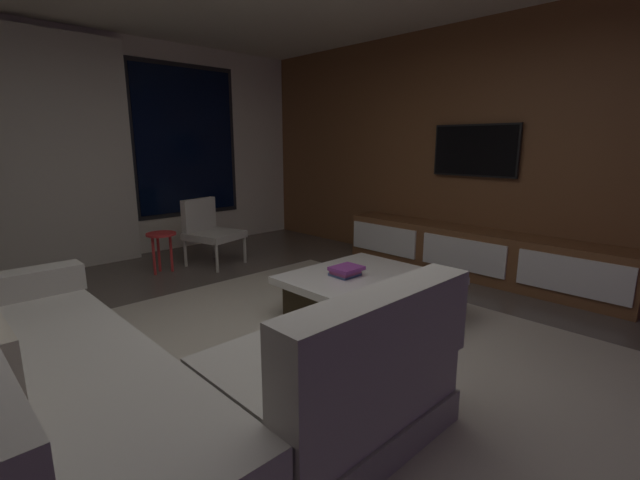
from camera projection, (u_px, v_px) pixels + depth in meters
The scene contains 11 objects.
floor at pixel (278, 368), 2.83m from camera, with size 9.20×9.20×0.00m, color #564C44.
back_wall_with_window at pixel (76, 151), 5.04m from camera, with size 6.60×0.30×2.70m.
media_wall at pixel (502, 151), 4.60m from camera, with size 0.12×7.80×2.70m.
area_rug at pixel (327, 354), 2.99m from camera, with size 3.20×3.80×0.01m, color #ADA391.
sectional_couch at pixel (129, 388), 2.07m from camera, with size 1.98×2.50×0.82m.
coffee_table at pixel (368, 297), 3.58m from camera, with size 1.16×1.16×0.36m.
book_stack_on_coffee_table at pixel (346, 271), 3.56m from camera, with size 0.24×0.22×0.08m.
accent_chair_near_window at pixel (209, 228), 5.19m from camera, with size 0.67×0.69×0.78m.
side_stool at pixel (161, 240), 4.82m from camera, with size 0.32×0.32×0.46m.
media_console at pixel (476, 255), 4.68m from camera, with size 0.46×3.10×0.52m.
mounted_tv at pixel (475, 150), 4.71m from camera, with size 0.05×0.96×0.56m.
Camera 1 is at (-1.59, -2.05, 1.42)m, focal length 24.43 mm.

